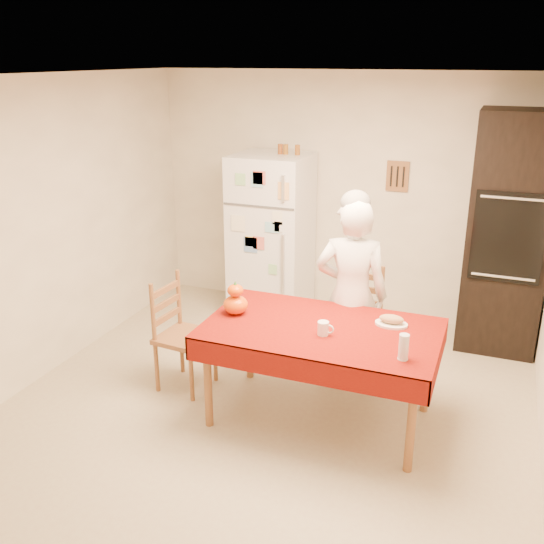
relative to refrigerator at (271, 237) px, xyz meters
The scene contains 17 objects.
floor 2.16m from the refrigerator, 70.93° to the right, with size 4.50×4.50×0.00m, color tan.
room_shell 2.13m from the refrigerator, 70.89° to the right, with size 4.02×4.52×2.51m.
refrigerator is the anchor object (origin of this frame).
oven_cabinet 2.29m from the refrigerator, ahead, with size 0.70×0.62×2.20m.
dining_table 2.08m from the refrigerator, 58.74° to the right, with size 1.70×1.00×0.76m.
chair_far 1.50m from the refrigerator, 38.58° to the right, with size 0.45×0.43×0.95m.
chair_left 1.75m from the refrigerator, 95.43° to the right, with size 0.44×0.45×0.95m.
seated_woman 1.66m from the refrigerator, 46.10° to the right, with size 0.59×0.39×1.61m, color white.
coffee_mug 2.20m from the refrigerator, 59.26° to the right, with size 0.08×0.08×0.10m, color white.
pumpkin_lower 1.81m from the refrigerator, 77.54° to the right, with size 0.19×0.19×0.14m, color #E04A05.
pumpkin_upper 1.81m from the refrigerator, 77.54° to the right, with size 0.12×0.12×0.09m, color #CC4A04.
wine_glass 2.67m from the refrigerator, 50.15° to the right, with size 0.07×0.07×0.18m, color silver.
bread_plate 2.19m from the refrigerator, 45.16° to the right, with size 0.24×0.24×0.02m, color white.
bread_loaf 2.19m from the refrigerator, 45.16° to the right, with size 0.18×0.10×0.06m, color tan.
spice_jar_left 0.90m from the refrigerator, 33.83° to the left, with size 0.05×0.05×0.10m, color brown.
spice_jar_mid 0.91m from the refrigerator, 20.83° to the left, with size 0.05×0.05×0.10m, color #8F571A.
spice_jar_right 0.94m from the refrigerator, 11.16° to the left, with size 0.05×0.05×0.10m, color brown.
Camera 1 is at (1.54, -3.76, 2.63)m, focal length 40.00 mm.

